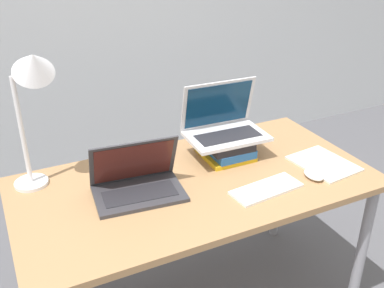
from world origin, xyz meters
The scene contains 8 objects.
desk centered at (0.00, 0.39, 0.68)m, with size 1.54×0.79×0.75m.
laptop_left centered at (-0.26, 0.41, 0.80)m, with size 0.38×0.27×0.23m.
book_stack centered at (0.22, 0.53, 0.80)m, with size 0.22×0.24×0.10m.
laptop_on_books centered at (0.23, 0.56, 0.90)m, with size 0.37×0.26×0.25m.
wireless_keyboard centered at (0.23, 0.20, 0.76)m, with size 0.32×0.15×0.01m.
mouse centered at (0.47, 0.19, 0.77)m, with size 0.07×0.10×0.03m.
notepad centered at (0.59, 0.26, 0.76)m, with size 0.25×0.30×0.01m.
desk_lamp centered at (-0.58, 0.64, 1.21)m, with size 0.23×0.20×0.61m.
Camera 1 is at (-0.74, -1.09, 1.76)m, focal length 42.00 mm.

